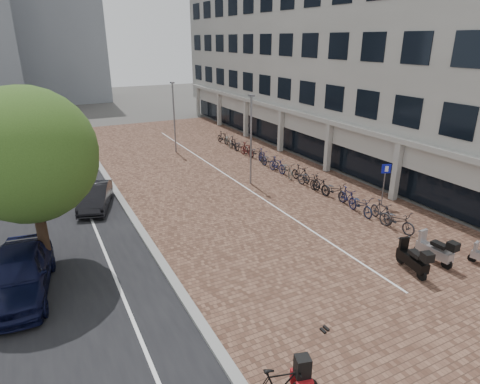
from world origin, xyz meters
The scene contains 17 objects.
ground centered at (0.00, 0.00, 0.00)m, with size 140.00×140.00×0.00m, color #474442.
plaza_brick centered at (2.00, 12.00, 0.01)m, with size 14.50×42.00×0.04m, color brown.
street_asphalt centered at (-9.00, 12.00, 0.01)m, with size 8.00×50.00×0.03m, color black.
curb centered at (-5.10, 12.00, 0.07)m, with size 0.35×42.00×0.14m, color gray.
lane_line centered at (-7.00, 12.00, 0.02)m, with size 0.12×44.00×0.00m, color white.
parking_line centered at (2.20, 12.00, 0.04)m, with size 0.10×30.00×0.00m, color white.
office_building centered at (12.97, 16.00, 8.44)m, with size 8.40×40.00×15.00m.
car_navy centered at (-10.19, 3.31, 0.86)m, with size 2.04×5.06×1.72m, color black.
car_dark centered at (-6.50, 10.51, 0.65)m, with size 1.38×3.95×1.30m, color black.
shoes centered at (-1.72, -3.26, 0.04)m, with size 0.32×0.27×0.08m, color black, non-canonical shape.
scooter_mid centered at (3.50, -1.98, 0.62)m, with size 0.56×1.80×1.24m, color black, non-canonical shape.
scooter_back centered at (4.91, -1.85, 0.62)m, with size 0.56×1.79×1.23m, color #A9A8AE, non-canonical shape.
parking_sign centered at (7.50, 3.56, 1.61)m, with size 0.48×0.23×2.41m.
lamp_near centered at (2.83, 10.07, 2.76)m, with size 0.12×0.12×5.51m, color gray.
lamp_far centered at (1.12, 19.57, 2.75)m, with size 0.12×0.12×5.49m, color gray.
street_tree centered at (-9.11, 4.89, 4.58)m, with size 4.95×4.95×7.20m.
bike_row centered at (5.78, 10.65, 0.52)m, with size 1.30×21.47×1.05m.
Camera 1 is at (-8.89, -11.36, 8.66)m, focal length 30.56 mm.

